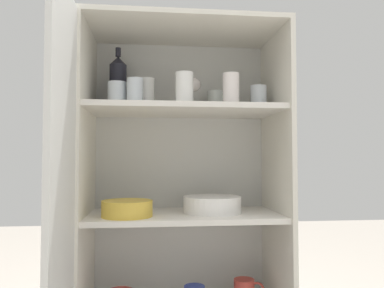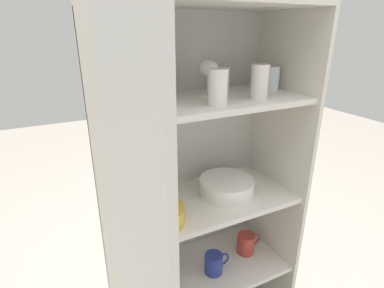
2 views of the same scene
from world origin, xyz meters
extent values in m
cube|color=silver|center=(0.00, 0.36, 0.69)|extent=(0.75, 0.02, 1.39)
cube|color=silver|center=(-0.37, 0.17, 0.69)|extent=(0.02, 0.38, 1.39)
cube|color=silver|center=(0.37, 0.17, 0.69)|extent=(0.02, 0.38, 1.39)
cube|color=silver|center=(0.00, 0.17, 1.39)|extent=(0.75, 0.38, 0.02)
cube|color=silver|center=(0.00, 0.17, 0.68)|extent=(0.71, 0.35, 0.02)
cube|color=silver|center=(0.00, 0.17, 1.08)|extent=(0.71, 0.35, 0.02)
cube|color=silver|center=(-0.37, -0.20, 0.69)|extent=(0.03, 0.37, 1.39)
cylinder|color=silver|center=(0.17, 0.09, 1.15)|extent=(0.06, 0.06, 0.12)
cylinder|color=white|center=(0.14, 0.30, 1.14)|extent=(0.07, 0.07, 0.09)
cylinder|color=white|center=(0.30, 0.18, 1.14)|extent=(0.06, 0.06, 0.09)
cylinder|color=white|center=(-0.01, 0.07, 1.15)|extent=(0.06, 0.06, 0.11)
cylinder|color=white|center=(-0.15, 0.21, 1.15)|extent=(0.07, 0.07, 0.12)
cylinder|color=white|center=(-0.26, 0.18, 1.14)|extent=(0.07, 0.07, 0.09)
cylinder|color=white|center=(-0.19, 0.14, 1.14)|extent=(0.06, 0.06, 0.10)
cylinder|color=silver|center=(0.04, 0.21, 1.09)|extent=(0.06, 0.06, 0.01)
cylinder|color=silver|center=(0.04, 0.21, 1.13)|extent=(0.01, 0.01, 0.06)
ellipsoid|color=silver|center=(0.04, 0.21, 1.19)|extent=(0.07, 0.07, 0.06)
cylinder|color=black|center=(-0.26, 0.26, 1.18)|extent=(0.07, 0.07, 0.18)
cone|color=black|center=(-0.26, 0.26, 1.29)|extent=(0.07, 0.07, 0.04)
cylinder|color=black|center=(-0.26, 0.26, 1.33)|extent=(0.02, 0.02, 0.04)
cylinder|color=white|center=(0.11, 0.17, 0.69)|extent=(0.22, 0.22, 0.01)
cylinder|color=white|center=(0.11, 0.17, 0.70)|extent=(0.22, 0.22, 0.01)
cylinder|color=white|center=(0.11, 0.17, 0.71)|extent=(0.22, 0.22, 0.01)
cylinder|color=white|center=(0.11, 0.17, 0.72)|extent=(0.22, 0.22, 0.01)
cylinder|color=white|center=(0.11, 0.17, 0.73)|extent=(0.22, 0.22, 0.01)
cylinder|color=white|center=(0.11, 0.17, 0.74)|extent=(0.22, 0.22, 0.01)
cylinder|color=white|center=(0.11, 0.17, 0.75)|extent=(0.22, 0.22, 0.01)
cylinder|color=gold|center=(-0.21, 0.11, 0.72)|extent=(0.18, 0.18, 0.06)
torus|color=gold|center=(-0.21, 0.11, 0.74)|extent=(0.18, 0.18, 0.01)
camera|label=1|loc=(-0.12, -1.26, 0.89)|focal=35.00mm
camera|label=2|loc=(-0.50, -0.73, 1.32)|focal=28.00mm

